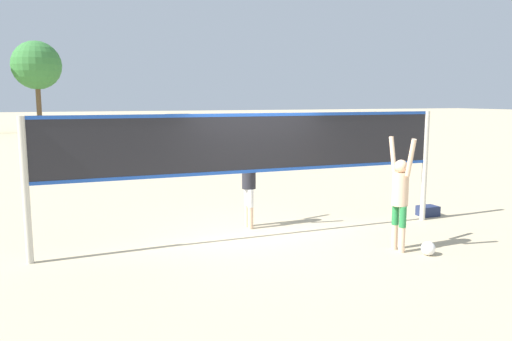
# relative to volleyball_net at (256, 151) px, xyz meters

# --- Properties ---
(ground_plane) EXTENTS (200.00, 200.00, 0.00)m
(ground_plane) POSITION_rel_volleyball_net_xyz_m (0.00, 0.00, -1.66)
(ground_plane) COLOR #C6B28C
(volleyball_net) EXTENTS (7.92, 0.12, 2.36)m
(volleyball_net) POSITION_rel_volleyball_net_xyz_m (0.00, 0.00, 0.00)
(volleyball_net) COLOR beige
(volleyball_net) RESTS_ON ground_plane
(player_spiker) EXTENTS (0.28, 0.68, 1.97)m
(player_spiker) POSITION_rel_volleyball_net_xyz_m (2.00, -1.64, -0.63)
(player_spiker) COLOR beige
(player_spiker) RESTS_ON ground_plane
(player_blocker) EXTENTS (0.28, 0.69, 1.99)m
(player_blocker) POSITION_rel_volleyball_net_xyz_m (0.16, 0.79, -0.61)
(player_blocker) COLOR beige
(player_blocker) RESTS_ON ground_plane
(volleyball) EXTENTS (0.24, 0.24, 0.24)m
(volleyball) POSITION_rel_volleyball_net_xyz_m (2.31, -2.04, -1.54)
(volleyball) COLOR white
(volleyball) RESTS_ON ground_plane
(gear_bag) EXTENTS (0.42, 0.34, 0.22)m
(gear_bag) POSITION_rel_volleyball_net_xyz_m (4.28, 0.26, -1.54)
(gear_bag) COLOR navy
(gear_bag) RESTS_ON ground_plane
(parked_car_near) EXTENTS (4.60, 2.38, 1.37)m
(parked_car_near) POSITION_rel_volleyball_net_xyz_m (6.21, 32.10, -1.04)
(parked_car_near) COLOR maroon
(parked_car_near) RESTS_ON ground_plane
(tree_right_cluster) EXTENTS (3.76, 3.76, 7.09)m
(tree_right_cluster) POSITION_rel_volleyball_net_xyz_m (-4.63, 34.73, 3.52)
(tree_right_cluster) COLOR brown
(tree_right_cluster) RESTS_ON ground_plane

